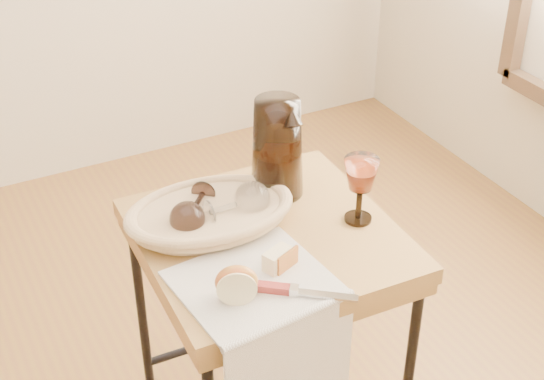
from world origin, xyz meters
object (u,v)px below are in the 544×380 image
goblet_lying_a (194,207)px  pitcher (277,148)px  apple_half (236,282)px  table_knife (298,291)px  bread_basket (210,216)px  goblet_lying_b (234,205)px  side_table (268,348)px  wine_goblet (360,190)px  tea_towel (254,283)px

goblet_lying_a → pitcher: (0.22, 0.04, 0.07)m
pitcher → apple_half: size_ratio=3.32×
table_knife → goblet_lying_a: bearing=142.8°
apple_half → table_knife: apple_half is taller
bread_basket → goblet_lying_b: 0.06m
side_table → goblet_lying_a: goblet_lying_a is taller
side_table → wine_goblet: (0.20, -0.05, 0.42)m
goblet_lying_b → side_table: bearing=-50.3°
goblet_lying_a → goblet_lying_b: size_ratio=0.95×
side_table → bread_basket: bearing=142.8°
tea_towel → table_knife: size_ratio=1.39×
goblet_lying_a → goblet_lying_b: bearing=108.3°
tea_towel → bread_basket: bearing=83.6°
pitcher → table_knife: 0.39m
tea_towel → pitcher: pitcher is taller
tea_towel → pitcher: bearing=49.2°
side_table → goblet_lying_b: 0.40m
wine_goblet → table_knife: 0.30m
side_table → wine_goblet: 0.47m
tea_towel → apple_half: bearing=-155.7°
tea_towel → wine_goblet: bearing=11.7°
goblet_lying_b → apple_half: bearing=-116.7°
bread_basket → pitcher: pitcher is taller
goblet_lying_b → goblet_lying_a: bearing=153.6°
side_table → tea_towel: size_ratio=2.35×
side_table → goblet_lying_a: bearing=145.0°
wine_goblet → apple_half: size_ratio=1.89×
tea_towel → pitcher: 0.36m
goblet_lying_a → apple_half: bearing=36.8°
side_table → pitcher: 0.49m
pitcher → apple_half: bearing=-118.0°
wine_goblet → table_knife: size_ratio=0.75×
table_knife → wine_goblet: bearing=71.6°
bread_basket → table_knife: bread_basket is taller
tea_towel → table_knife: bearing=-56.1°
goblet_lying_a → wine_goblet: wine_goblet is taller
tea_towel → side_table: bearing=48.5°
side_table → tea_towel: (-0.11, -0.14, 0.35)m
side_table → goblet_lying_a: 0.43m
goblet_lying_a → wine_goblet: bearing=108.7°
goblet_lying_a → apple_half: 0.27m
tea_towel → table_knife: table_knife is taller
pitcher → apple_half: 0.40m
tea_towel → apple_half: 0.07m
wine_goblet → tea_towel: bearing=-162.8°
goblet_lying_b → bread_basket: bearing=155.5°
side_table → bread_basket: 0.39m
goblet_lying_b → pitcher: pitcher is taller
pitcher → table_knife: bearing=-100.6°
tea_towel → apple_half: apple_half is taller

